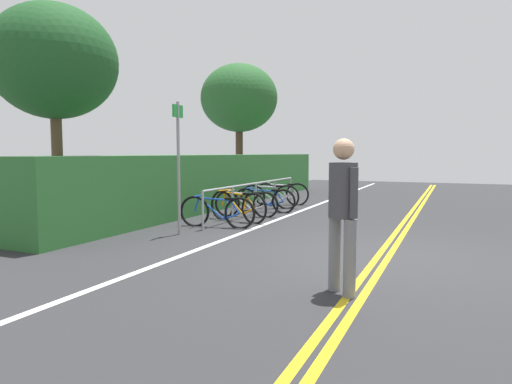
% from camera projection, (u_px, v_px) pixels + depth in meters
% --- Properties ---
extents(ground_plane, '(38.34, 13.60, 0.05)m').
position_uv_depth(ground_plane, '(383.00, 258.00, 7.09)').
color(ground_plane, '#2B2B2D').
extents(centre_line_yellow_inner, '(34.51, 0.10, 0.00)m').
position_uv_depth(centre_line_yellow_inner, '(389.00, 257.00, 7.05)').
color(centre_line_yellow_inner, gold).
rests_on(centre_line_yellow_inner, ground_plane).
extents(centre_line_yellow_outer, '(34.51, 0.10, 0.00)m').
position_uv_depth(centre_line_yellow_outer, '(378.00, 256.00, 7.12)').
color(centre_line_yellow_outer, gold).
rests_on(centre_line_yellow_outer, ground_plane).
extents(bike_lane_stripe_white, '(34.51, 0.12, 0.00)m').
position_uv_depth(bike_lane_stripe_white, '(218.00, 242.00, 8.24)').
color(bike_lane_stripe_white, white).
rests_on(bike_lane_stripe_white, ground_plane).
extents(bike_rack, '(5.54, 0.05, 0.84)m').
position_uv_depth(bike_rack, '(256.00, 191.00, 11.94)').
color(bike_rack, '#9EA0A5').
rests_on(bike_rack, ground_plane).
extents(bicycle_0, '(0.46, 1.74, 0.72)m').
position_uv_depth(bicycle_0, '(217.00, 212.00, 9.86)').
color(bicycle_0, black).
rests_on(bicycle_0, ground_plane).
extents(bicycle_1, '(0.59, 1.68, 0.76)m').
position_uv_depth(bicycle_1, '(238.00, 206.00, 10.69)').
color(bicycle_1, black).
rests_on(bicycle_1, ground_plane).
extents(bicycle_2, '(0.46, 1.67, 0.69)m').
position_uv_depth(bicycle_2, '(246.00, 204.00, 11.51)').
color(bicycle_2, black).
rests_on(bicycle_2, ground_plane).
extents(bicycle_3, '(0.46, 1.77, 0.69)m').
position_uv_depth(bicycle_3, '(265.00, 200.00, 12.41)').
color(bicycle_3, black).
rests_on(bicycle_3, ground_plane).
extents(bicycle_4, '(0.65, 1.64, 0.74)m').
position_uv_depth(bicycle_4, '(270.00, 197.00, 13.21)').
color(bicycle_4, black).
rests_on(bicycle_4, ground_plane).
extents(bicycle_5, '(0.67, 1.61, 0.73)m').
position_uv_depth(bicycle_5, '(281.00, 194.00, 14.04)').
color(bicycle_5, black).
rests_on(bicycle_5, ground_plane).
extents(pedestrian, '(0.36, 0.39, 1.76)m').
position_uv_depth(pedestrian, '(343.00, 205.00, 5.13)').
color(pedestrian, slate).
rests_on(pedestrian, ground_plane).
extents(sign_post_near, '(0.36, 0.06, 2.58)m').
position_uv_depth(sign_post_near, '(178.00, 156.00, 8.89)').
color(sign_post_near, gray).
rests_on(sign_post_near, ground_plane).
extents(hedge_backdrop, '(14.49, 1.18, 1.54)m').
position_uv_depth(hedge_backdrop, '(221.00, 180.00, 14.03)').
color(hedge_backdrop, '#2D6B30').
rests_on(hedge_backdrop, ground_plane).
extents(tree_near_left, '(2.49, 2.49, 4.54)m').
position_uv_depth(tree_near_left, '(54.00, 63.00, 9.09)').
color(tree_near_left, brown).
rests_on(tree_near_left, ground_plane).
extents(tree_mid, '(3.23, 3.23, 5.32)m').
position_uv_depth(tree_mid, '(239.00, 99.00, 19.23)').
color(tree_mid, '#473323').
rests_on(tree_mid, ground_plane).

